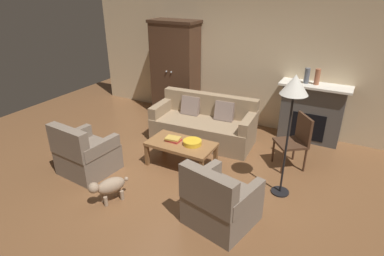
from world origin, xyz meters
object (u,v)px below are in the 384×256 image
Objects in this scene: armchair_near_right at (220,203)px; armchair_near_left at (85,155)px; dog at (109,187)px; fruit_bowl at (192,142)px; floor_lamp at (294,92)px; armoire at (175,69)px; couch at (204,125)px; mantel_vase_terracotta at (317,77)px; coffee_table at (181,146)px; side_chair_wooden at (296,138)px; mantel_vase_slate at (307,76)px; book_stack at (173,139)px; fireplace at (311,112)px.

armchair_near_left is at bearing 178.13° from armchair_near_right.
armchair_near_left is 0.94m from dog.
floor_lamp is at bearing -0.49° from fruit_bowl.
armoire is at bearing 90.71° from armchair_near_left.
couch is at bearing 105.83° from fruit_bowl.
mantel_vase_terracotta reaches higher than armchair_near_right.
armoire is 2.94m from armchair_near_left.
mantel_vase_terracotta reaches higher than coffee_table.
armchair_near_left is at bearing -146.20° from fruit_bowl.
mantel_vase_terracotta is 0.32× the size of side_chair_wooden.
mantel_vase_terracotta is (0.18, 0.00, 0.00)m from mantel_vase_slate.
side_chair_wooden is at bearing 31.79° from armchair_near_left.
side_chair_wooden is (1.46, 0.84, 0.06)m from fruit_bowl.
floor_lamp reaches higher than book_stack.
mantel_vase_terracotta reaches higher than side_chair_wooden.
couch is 6.90× the size of mantel_vase_terracotta.
fruit_bowl is 1.07× the size of mantel_vase_slate.
mantel_vase_terracotta is at bearing 44.92° from armchair_near_left.
armchair_near_right is (1.23, -2.01, -0.00)m from couch.
floor_lamp reaches higher than fireplace.
mantel_vase_slate is 0.53× the size of dog.
armchair_near_left is (-1.14, -1.93, -0.00)m from couch.
fireplace is 4.20× the size of fruit_bowl.
side_chair_wooden is (0.51, 1.86, 0.20)m from armchair_near_right.
mantel_vase_terracotta is 4.22m from armchair_near_left.
side_chair_wooden reaches higher than fruit_bowl.
mantel_vase_slate reaches higher than side_chair_wooden.
fireplace reaches higher than fruit_bowl.
armchair_near_left is at bearing 154.24° from dog.
mantel_vase_slate reaches higher than fireplace.
fruit_bowl is at bearing 33.80° from armchair_near_left.
coffee_table is at bearing 36.45° from armchair_near_left.
armchair_near_left reaches higher than book_stack.
side_chair_wooden is 3.01m from dog.
floor_lamp is at bearing 0.82° from book_stack.
armoire is at bearing 160.01° from side_chair_wooden.
mantel_vase_terracotta is (1.77, 0.97, 0.95)m from couch.
armoire is at bearing -178.83° from mantel_vase_terracotta.
armchair_near_left is (-1.23, -0.91, -0.05)m from coffee_table.
dog is (-2.07, -3.33, -0.32)m from fireplace.
book_stack is (1.12, -1.93, -0.60)m from armoire.
book_stack is at bearing -129.67° from mantel_vase_slate.
floor_lamp is at bearing -90.63° from fireplace.
fireplace is at bearing 45.10° from armchair_near_left.
mantel_vase_slate is at bearing 53.04° from coffee_table.
fruit_bowl is 1.41m from armchair_near_right.
armoire is at bearing -178.76° from mantel_vase_slate.
dog is (-0.58, -1.36, -0.21)m from fruit_bowl.
fireplace is at bearing 47.66° from book_stack.
book_stack is 1.36m from dog.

